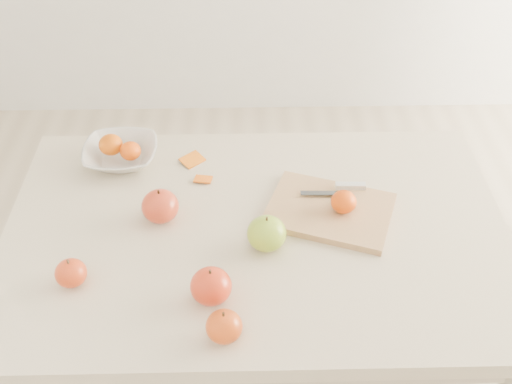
{
  "coord_description": "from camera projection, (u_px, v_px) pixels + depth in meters",
  "views": [
    {
      "loc": [
        -0.03,
        -1.12,
        1.78
      ],
      "look_at": [
        0.0,
        0.05,
        0.82
      ],
      "focal_mm": 45.0,
      "sensor_mm": 36.0,
      "label": 1
    }
  ],
  "objects": [
    {
      "name": "table",
      "position": [
        256.0,
        257.0,
        1.59
      ],
      "size": [
        1.2,
        0.8,
        0.75
      ],
      "color": "beige",
      "rests_on": "ground"
    },
    {
      "name": "cutting_board",
      "position": [
        330.0,
        211.0,
        1.56
      ],
      "size": [
        0.35,
        0.3,
        0.02
      ],
      "primitive_type": "cube",
      "rotation": [
        0.0,
        0.0,
        -0.35
      ],
      "color": "tan",
      "rests_on": "table"
    },
    {
      "name": "board_tangerine",
      "position": [
        344.0,
        202.0,
        1.53
      ],
      "size": [
        0.06,
        0.06,
        0.05
      ],
      "primitive_type": "ellipsoid",
      "color": "#CA4D07",
      "rests_on": "cutting_board"
    },
    {
      "name": "fruit_bowl",
      "position": [
        121.0,
        154.0,
        1.71
      ],
      "size": [
        0.2,
        0.2,
        0.05
      ],
      "primitive_type": "imported",
      "color": "silver",
      "rests_on": "table"
    },
    {
      "name": "bowl_tangerine_near",
      "position": [
        111.0,
        145.0,
        1.71
      ],
      "size": [
        0.06,
        0.06,
        0.06
      ],
      "primitive_type": "ellipsoid",
      "color": "#D65107",
      "rests_on": "fruit_bowl"
    },
    {
      "name": "bowl_tangerine_far",
      "position": [
        130.0,
        151.0,
        1.69
      ],
      "size": [
        0.06,
        0.06,
        0.05
      ],
      "primitive_type": "ellipsoid",
      "color": "#DE4F07",
      "rests_on": "fruit_bowl"
    },
    {
      "name": "orange_peel_a",
      "position": [
        192.0,
        161.0,
        1.73
      ],
      "size": [
        0.07,
        0.07,
        0.01
      ],
      "primitive_type": "cube",
      "rotation": [
        0.21,
        0.0,
        0.75
      ],
      "color": "orange",
      "rests_on": "table"
    },
    {
      "name": "orange_peel_b",
      "position": [
        203.0,
        180.0,
        1.66
      ],
      "size": [
        0.05,
        0.04,
        0.01
      ],
      "primitive_type": "cube",
      "rotation": [
        -0.14,
        0.0,
        -0.16
      ],
      "color": "#DF5E0F",
      "rests_on": "table"
    },
    {
      "name": "paring_knife",
      "position": [
        345.0,
        187.0,
        1.6
      ],
      "size": [
        0.17,
        0.05,
        0.01
      ],
      "color": "silver",
      "rests_on": "cutting_board"
    },
    {
      "name": "apple_green",
      "position": [
        267.0,
        234.0,
        1.45
      ],
      "size": [
        0.09,
        0.09,
        0.08
      ],
      "primitive_type": "ellipsoid",
      "color": "#5F9B1A",
      "rests_on": "table"
    },
    {
      "name": "apple_red_c",
      "position": [
        224.0,
        327.0,
        1.25
      ],
      "size": [
        0.07,
        0.07,
        0.07
      ],
      "primitive_type": "ellipsoid",
      "color": "#9B1C09",
      "rests_on": "table"
    },
    {
      "name": "apple_red_d",
      "position": [
        71.0,
        273.0,
        1.37
      ],
      "size": [
        0.07,
        0.07,
        0.06
      ],
      "primitive_type": "ellipsoid",
      "color": "#A70E10",
      "rests_on": "table"
    },
    {
      "name": "apple_red_b",
      "position": [
        160.0,
        206.0,
        1.52
      ],
      "size": [
        0.09,
        0.09,
        0.08
      ],
      "primitive_type": "ellipsoid",
      "color": "#A61724",
      "rests_on": "table"
    },
    {
      "name": "apple_red_e",
      "position": [
        211.0,
        286.0,
        1.33
      ],
      "size": [
        0.09,
        0.09,
        0.08
      ],
      "primitive_type": "ellipsoid",
      "color": "#9A0C07",
      "rests_on": "table"
    }
  ]
}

